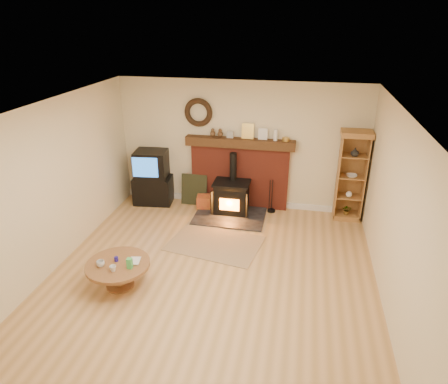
% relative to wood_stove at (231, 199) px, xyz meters
% --- Properties ---
extents(ground, '(5.50, 5.50, 0.00)m').
position_rel_wood_stove_xyz_m(ground, '(0.10, -2.27, -0.33)').
color(ground, '#B2844A').
rests_on(ground, ground).
extents(room_shell, '(5.02, 5.52, 2.61)m').
position_rel_wood_stove_xyz_m(room_shell, '(0.08, -2.17, 1.39)').
color(room_shell, beige).
rests_on(room_shell, ground).
extents(chimney_breast, '(2.20, 0.22, 1.78)m').
position_rel_wood_stove_xyz_m(chimney_breast, '(0.10, 0.40, 0.48)').
color(chimney_breast, maroon).
rests_on(chimney_breast, ground).
extents(wood_stove, '(1.40, 1.00, 1.24)m').
position_rel_wood_stove_xyz_m(wood_stove, '(0.00, 0.00, 0.00)').
color(wood_stove, black).
rests_on(wood_stove, ground).
extents(area_rug, '(1.74, 1.34, 0.01)m').
position_rel_wood_stove_xyz_m(area_rug, '(-0.06, -1.23, -0.32)').
color(area_rug, brown).
rests_on(area_rug, ground).
extents(tv_unit, '(0.84, 0.63, 1.16)m').
position_rel_wood_stove_xyz_m(tv_unit, '(-1.74, 0.20, 0.23)').
color(tv_unit, black).
rests_on(tv_unit, ground).
extents(curio_cabinet, '(0.57, 0.41, 1.78)m').
position_rel_wood_stove_xyz_m(curio_cabinet, '(2.29, 0.28, 0.57)').
color(curio_cabinet, olive).
rests_on(curio_cabinet, ground).
extents(firelog_box, '(0.47, 0.33, 0.27)m').
position_rel_wood_stove_xyz_m(firelog_box, '(-0.53, 0.13, -0.19)').
color(firelog_box, gold).
rests_on(firelog_box, ground).
extents(leaning_painting, '(0.55, 0.15, 0.66)m').
position_rel_wood_stove_xyz_m(leaning_painting, '(-0.85, 0.28, 0.01)').
color(leaning_painting, black).
rests_on(leaning_painting, ground).
extents(fire_tools, '(0.16, 0.16, 0.70)m').
position_rel_wood_stove_xyz_m(fire_tools, '(0.79, 0.23, -0.22)').
color(fire_tools, black).
rests_on(fire_tools, ground).
extents(coffee_table, '(0.94, 0.94, 0.56)m').
position_rel_wood_stove_xyz_m(coffee_table, '(-1.20, -2.69, 0.00)').
color(coffee_table, brown).
rests_on(coffee_table, ground).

